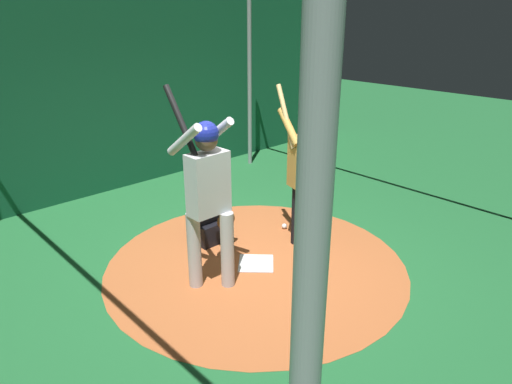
{
  "coord_description": "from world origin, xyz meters",
  "views": [
    {
      "loc": [
        3.56,
        -3.35,
        2.89
      ],
      "look_at": [
        0.0,
        0.0,
        0.95
      ],
      "focal_mm": 32.2,
      "sensor_mm": 36.0,
      "label": 1
    }
  ],
  "objects_px": {
    "catcher": "(209,216)",
    "baseball_0": "(284,226)",
    "batter": "(207,189)",
    "home_plate": "(256,263)",
    "visitor": "(305,173)"
  },
  "relations": [
    {
      "from": "catcher",
      "to": "baseball_0",
      "type": "bearing_deg",
      "value": 67.26
    },
    {
      "from": "batter",
      "to": "baseball_0",
      "type": "xyz_separation_m",
      "value": [
        -0.41,
        1.63,
        -1.11
      ]
    },
    {
      "from": "home_plate",
      "to": "visitor",
      "type": "distance_m",
      "value": 1.3
    },
    {
      "from": "catcher",
      "to": "visitor",
      "type": "relative_size",
      "value": 0.46
    },
    {
      "from": "home_plate",
      "to": "batter",
      "type": "relative_size",
      "value": 0.19
    },
    {
      "from": "home_plate",
      "to": "visitor",
      "type": "relative_size",
      "value": 0.21
    },
    {
      "from": "visitor",
      "to": "batter",
      "type": "bearing_deg",
      "value": -73.03
    },
    {
      "from": "catcher",
      "to": "baseball_0",
      "type": "xyz_separation_m",
      "value": [
        0.42,
        1.0,
        -0.33
      ]
    },
    {
      "from": "visitor",
      "to": "baseball_0",
      "type": "xyz_separation_m",
      "value": [
        -0.42,
        0.09,
        -0.93
      ]
    },
    {
      "from": "visitor",
      "to": "home_plate",
      "type": "bearing_deg",
      "value": -71.72
    },
    {
      "from": "batter",
      "to": "visitor",
      "type": "distance_m",
      "value": 1.55
    },
    {
      "from": "home_plate",
      "to": "catcher",
      "type": "bearing_deg",
      "value": -177.47
    },
    {
      "from": "catcher",
      "to": "batter",
      "type": "bearing_deg",
      "value": -37.35
    },
    {
      "from": "home_plate",
      "to": "visitor",
      "type": "height_order",
      "value": "visitor"
    },
    {
      "from": "batter",
      "to": "catcher",
      "type": "distance_m",
      "value": 1.31
    }
  ]
}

